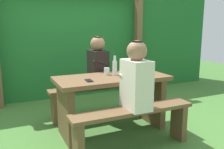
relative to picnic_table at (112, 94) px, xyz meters
name	(u,v)px	position (x,y,z in m)	size (l,w,h in m)	color
ground_plane	(112,130)	(0.00, 0.00, -0.49)	(12.00, 12.00, 0.00)	#437532
hedge_backdrop	(67,43)	(0.00, 2.12, 0.50)	(6.40, 0.77, 1.98)	#1F672B
pergola_post_right	(138,45)	(1.31, 1.57, 0.47)	(0.12, 0.12, 1.91)	brown
picnic_table	(112,94)	(0.00, 0.00, 0.00)	(1.40, 0.64, 0.71)	brown
bench_near	(133,121)	(0.00, -0.55, -0.16)	(1.40, 0.24, 0.47)	brown
bench_far	(96,95)	(0.00, 0.55, -0.16)	(1.40, 0.24, 0.47)	brown
person_white_shirt	(136,78)	(0.02, -0.54, 0.31)	(0.25, 0.35, 0.72)	silver
person_black_coat	(98,63)	(0.03, 0.54, 0.31)	(0.25, 0.35, 0.72)	black
drinking_glass	(107,71)	(-0.01, 0.13, 0.27)	(0.07, 0.07, 0.09)	silver
bottle_left	(115,67)	(0.07, 0.07, 0.33)	(0.06, 0.06, 0.25)	silver
cell_phone	(89,81)	(-0.35, -0.12, 0.23)	(0.07, 0.14, 0.01)	black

